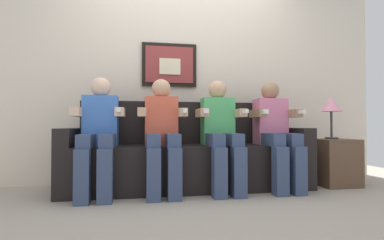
{
  "coord_description": "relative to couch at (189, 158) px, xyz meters",
  "views": [
    {
      "loc": [
        -0.49,
        -2.63,
        0.64
      ],
      "look_at": [
        0.0,
        0.15,
        0.7
      ],
      "focal_mm": 27.23,
      "sensor_mm": 36.0,
      "label": 1
    }
  ],
  "objects": [
    {
      "name": "ground_plane",
      "position": [
        0.0,
        -0.33,
        -0.31
      ],
      "size": [
        6.33,
        6.33,
        0.0
      ],
      "primitive_type": "plane",
      "color": "#9E9384"
    },
    {
      "name": "back_wall_assembly",
      "position": [
        -0.0,
        0.44,
        0.99
      ],
      "size": [
        4.87,
        0.1,
        2.6
      ],
      "color": "beige",
      "rests_on": "ground_plane"
    },
    {
      "name": "couch",
      "position": [
        0.0,
        0.0,
        0.0
      ],
      "size": [
        2.47,
        0.58,
        0.9
      ],
      "color": "black",
      "rests_on": "ground_plane"
    },
    {
      "name": "person_leftmost",
      "position": [
        -0.87,
        -0.17,
        0.29
      ],
      "size": [
        0.46,
        0.56,
        1.11
      ],
      "color": "#3F72CC",
      "rests_on": "ground_plane"
    },
    {
      "name": "person_left_center",
      "position": [
        -0.29,
        -0.17,
        0.29
      ],
      "size": [
        0.46,
        0.56,
        1.11
      ],
      "color": "#D8593F",
      "rests_on": "ground_plane"
    },
    {
      "name": "person_right_center",
      "position": [
        0.29,
        -0.17,
        0.29
      ],
      "size": [
        0.46,
        0.56,
        1.11
      ],
      "color": "#4CB266",
      "rests_on": "ground_plane"
    },
    {
      "name": "person_rightmost",
      "position": [
        0.87,
        -0.17,
        0.29
      ],
      "size": [
        0.46,
        0.56,
        1.11
      ],
      "color": "pink",
      "rests_on": "ground_plane"
    },
    {
      "name": "side_table_right",
      "position": [
        1.58,
        -0.11,
        -0.06
      ],
      "size": [
        0.4,
        0.4,
        0.5
      ],
      "color": "brown",
      "rests_on": "ground_plane"
    },
    {
      "name": "table_lamp",
      "position": [
        1.55,
        -0.11,
        0.55
      ],
      "size": [
        0.22,
        0.22,
        0.46
      ],
      "color": "#333338",
      "rests_on": "side_table_right"
    }
  ]
}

